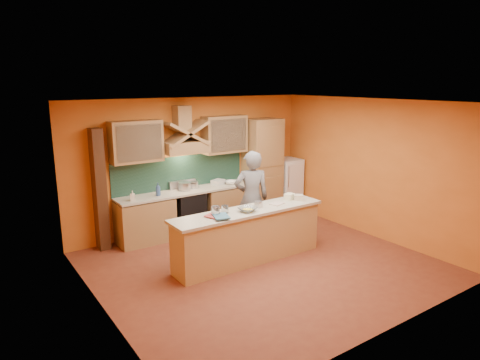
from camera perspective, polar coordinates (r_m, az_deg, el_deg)
floor at (r=7.61m, az=3.10°, el=-11.22°), size 5.50×5.00×0.01m
ceiling at (r=6.95m, az=3.39°, el=10.32°), size 5.50×5.00×0.01m
wall_back at (r=9.21m, az=-6.33°, el=2.18°), size 5.50×0.02×2.80m
wall_front at (r=5.48m, az=19.53°, el=-6.15°), size 5.50×0.02×2.80m
wall_left at (r=5.94m, az=-18.32°, el=-4.57°), size 0.02×5.00×2.80m
wall_right at (r=9.06m, az=17.13°, el=1.49°), size 0.02×5.00×2.80m
base_cabinet_left at (r=8.68m, az=-12.52°, el=-5.37°), size 1.10×0.60×0.86m
base_cabinet_right at (r=9.51m, az=-1.86°, el=-3.42°), size 1.10×0.60×0.86m
counter_top at (r=8.92m, az=-7.03°, el=-1.49°), size 3.00×0.62×0.04m
stove at (r=9.05m, az=-6.95°, el=-4.25°), size 0.60×0.58×0.90m
backsplash at (r=9.09m, az=-7.92°, el=1.02°), size 3.00×0.03×0.70m
range_hood at (r=8.78m, az=-7.35°, el=4.40°), size 0.92×0.50×0.24m
hood_chimney at (r=8.80m, az=-7.76°, el=8.21°), size 0.30×0.30×0.50m
upper_cabinet_left at (r=8.42m, az=-13.69°, el=5.00°), size 1.00×0.35×0.80m
upper_cabinet_right at (r=9.31m, az=-2.09°, el=6.11°), size 1.00×0.35×0.80m
pantry_column at (r=9.89m, az=2.99°, el=1.52°), size 0.80×0.60×2.30m
fridge at (r=10.46m, az=6.22°, el=-0.70°), size 0.58×0.60×1.30m
trim_column_left at (r=8.37m, az=-18.23°, el=-1.28°), size 0.20×0.30×2.30m
island_body at (r=7.61m, az=1.15°, el=-7.63°), size 2.80×0.55×0.88m
island_top at (r=7.46m, az=1.16°, el=-4.18°), size 2.90×0.62×0.05m
person at (r=8.22m, az=1.54°, el=-2.47°), size 0.80×0.68×1.85m
pot_large at (r=8.92m, az=-7.40°, el=-0.93°), size 0.29×0.29×0.18m
pot_small at (r=9.08m, az=-6.30°, el=-0.76°), size 0.25×0.25×0.14m
soap_bottle_a at (r=8.32m, az=-14.13°, el=-2.05°), size 0.11×0.11×0.19m
soap_bottle_b at (r=8.56m, az=-10.88°, el=-1.22°), size 0.11×0.11×0.26m
bowl_back at (r=9.36m, az=-1.19°, el=-0.33°), size 0.27×0.27×0.08m
dish_rack at (r=9.37m, az=-2.94°, el=-0.27°), size 0.33×0.30×0.10m
book_lower at (r=6.97m, az=-3.82°, el=-5.12°), size 0.35×0.39×0.03m
book_upper at (r=6.96m, az=-3.52°, el=-4.95°), size 0.33×0.39×0.03m
jar_large at (r=7.09m, az=-3.27°, el=-4.20°), size 0.18×0.18×0.17m
jar_small at (r=7.26m, az=-2.03°, el=-3.92°), size 0.15×0.15×0.13m
kitchen_scale at (r=7.57m, az=2.49°, el=-3.35°), size 0.13×0.13×0.09m
mixing_bowl at (r=7.34m, az=1.02°, el=-3.94°), size 0.38×0.38×0.08m
cloth at (r=7.81m, az=4.95°, el=-3.15°), size 0.29×0.25×0.02m
grocery_bag_a at (r=8.11m, az=6.60°, el=-2.21°), size 0.22×0.20×0.12m
grocery_bag_b at (r=8.11m, az=7.79°, el=-2.30°), size 0.21×0.20×0.10m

